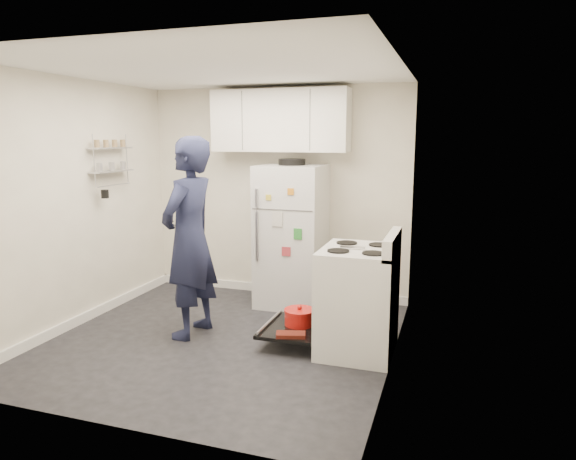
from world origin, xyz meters
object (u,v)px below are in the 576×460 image
(open_oven_door, at_px, (297,323))
(refrigerator, at_px, (292,235))
(electric_range, at_px, (357,301))
(person, at_px, (190,238))

(open_oven_door, bearing_deg, refrigerator, 109.99)
(open_oven_door, bearing_deg, electric_range, -2.21)
(open_oven_door, height_order, refrigerator, refrigerator)
(open_oven_door, distance_m, person, 1.30)
(open_oven_door, bearing_deg, person, -173.06)
(electric_range, distance_m, person, 1.69)
(electric_range, bearing_deg, refrigerator, 131.24)
(open_oven_door, relative_size, person, 0.38)
(electric_range, xyz_separation_m, open_oven_door, (-0.57, 0.02, -0.28))
(refrigerator, bearing_deg, open_oven_door, -70.01)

